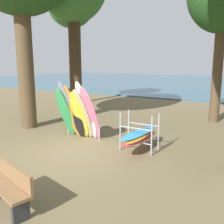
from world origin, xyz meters
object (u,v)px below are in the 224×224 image
object	(u,v)px
tree_deep_back	(71,0)
leaning_board_pile	(77,113)
board_storage_rack	(140,135)
park_bench	(10,187)

from	to	relation	value
tree_deep_back	leaning_board_pile	bearing A→B (deg)	-49.65
board_storage_rack	park_bench	xyz separation A→B (m)	(-0.77, -4.41, -0.04)
tree_deep_back	leaning_board_pile	xyz separation A→B (m)	(5.47, -6.43, -5.83)
tree_deep_back	park_bench	xyz separation A→B (m)	(7.17, -10.72, -6.39)
board_storage_rack	leaning_board_pile	bearing A→B (deg)	-177.08
tree_deep_back	park_bench	distance (m)	14.39
leaning_board_pile	park_bench	size ratio (longest dim) A/B	1.53
board_storage_rack	park_bench	distance (m)	4.48
tree_deep_back	park_bench	size ratio (longest dim) A/B	6.06
leaning_board_pile	park_bench	distance (m)	4.64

